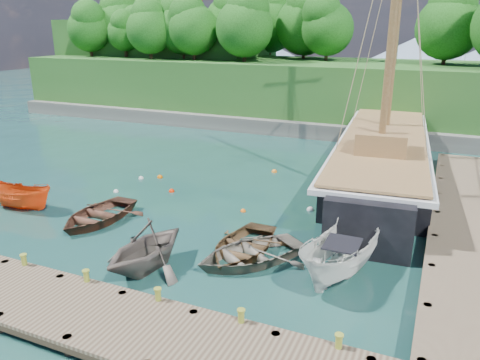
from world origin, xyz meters
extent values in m
plane|color=#153D38|center=(0.00, 0.00, 0.00)|extent=(160.00, 160.00, 0.00)
cube|color=#4E3C2F|center=(2.00, -6.50, 0.54)|extent=(20.00, 3.20, 0.12)
cube|color=black|center=(2.00, -6.50, 0.38)|extent=(20.00, 3.20, 0.20)
cube|color=#4E3C2F|center=(11.50, 7.00, 0.54)|extent=(3.20, 24.00, 0.12)
cube|color=black|center=(11.50, 7.00, 0.38)|extent=(3.20, 24.00, 0.20)
cylinder|color=black|center=(10.20, 18.70, 0.05)|extent=(0.28, 0.28, 1.10)
cylinder|color=olive|center=(-4.00, -5.10, 0.00)|extent=(0.26, 0.26, 0.45)
cylinder|color=olive|center=(-1.00, -5.10, 0.00)|extent=(0.26, 0.26, 0.45)
cylinder|color=olive|center=(2.00, -5.10, 0.00)|extent=(0.26, 0.26, 0.45)
cylinder|color=olive|center=(5.00, -5.10, 0.00)|extent=(0.26, 0.26, 0.45)
imported|color=#533123|center=(-5.22, 0.48, 0.00)|extent=(3.45, 4.73, 0.96)
imported|color=#665B53|center=(-0.24, -2.54, 0.00)|extent=(4.08, 4.56, 2.17)
imported|color=#503921|center=(2.76, 0.17, 0.00)|extent=(3.39, 4.66, 0.95)
imported|color=#6A6357|center=(3.30, -0.37, 0.00)|extent=(5.53, 5.81, 0.98)
imported|color=#DE4A13|center=(-10.08, 0.20, 0.00)|extent=(4.11, 1.77, 1.55)
imported|color=silver|center=(7.00, -0.11, 0.00)|extent=(3.05, 5.65, 2.07)
cube|color=black|center=(6.71, 12.82, 0.85)|extent=(6.49, 16.41, 3.33)
cube|color=black|center=(5.87, 23.10, 0.85)|extent=(3.26, 5.26, 3.00)
cube|color=black|center=(7.45, 3.69, 0.85)|extent=(3.97, 4.41, 3.17)
cube|color=silver|center=(6.71, 12.82, 2.46)|extent=(6.95, 21.44, 0.25)
cube|color=brown|center=(6.71, 12.82, 2.71)|extent=(6.45, 20.94, 0.12)
cube|color=brown|center=(6.99, 9.40, 3.31)|extent=(2.84, 3.20, 1.20)
cylinder|color=brown|center=(5.58, 26.73, 3.91)|extent=(0.80, 6.89, 1.69)
sphere|color=white|center=(-7.14, 4.35, 0.00)|extent=(0.30, 0.30, 0.30)
sphere|color=red|center=(-4.19, 5.71, 0.00)|extent=(0.32, 0.32, 0.32)
sphere|color=orange|center=(0.90, 4.56, 0.00)|extent=(0.28, 0.28, 0.28)
sphere|color=white|center=(4.07, 6.16, 0.00)|extent=(0.37, 0.37, 0.37)
sphere|color=#D65D00|center=(-6.29, 7.71, 0.00)|extent=(0.36, 0.36, 0.36)
sphere|color=orange|center=(0.02, 11.81, 0.00)|extent=(0.36, 0.36, 0.36)
sphere|color=silver|center=(-7.28, 7.05, 0.00)|extent=(0.32, 0.32, 0.32)
sphere|color=#F35D0D|center=(1.83, 2.13, 0.00)|extent=(0.28, 0.28, 0.28)
cube|color=#474744|center=(-8.00, 24.00, 0.60)|extent=(50.00, 4.00, 1.40)
cube|color=#1D4D19|center=(-8.00, 30.00, 3.00)|extent=(50.00, 14.00, 6.00)
cube|color=#1D4D19|center=(-22.00, 34.00, 5.00)|extent=(24.00, 12.00, 10.00)
cylinder|color=#382616|center=(-16.10, 28.11, 6.70)|extent=(0.36, 0.36, 1.40)
sphere|color=#164010|center=(-16.10, 28.11, 9.10)|extent=(5.42, 5.42, 5.42)
cylinder|color=#382616|center=(-14.18, 26.81, 6.70)|extent=(0.36, 0.36, 1.40)
sphere|color=#164010|center=(-14.18, 26.81, 8.96)|extent=(5.02, 5.02, 5.02)
cylinder|color=#382616|center=(-27.79, 27.27, 6.70)|extent=(0.36, 0.36, 1.40)
sphere|color=#164010|center=(-27.79, 27.27, 8.88)|extent=(4.79, 4.79, 4.79)
cylinder|color=#382616|center=(-20.73, 34.78, 6.70)|extent=(0.36, 0.36, 1.40)
sphere|color=#164010|center=(-20.73, 34.78, 9.39)|extent=(6.25, 6.25, 6.25)
cylinder|color=#382616|center=(-25.58, 30.32, 6.70)|extent=(0.36, 0.36, 1.40)
sphere|color=#164010|center=(-25.58, 30.32, 9.26)|extent=(5.89, 5.89, 5.89)
cylinder|color=#382616|center=(-1.61, 31.21, 6.70)|extent=(0.36, 0.36, 1.40)
sphere|color=#164010|center=(-1.61, 31.21, 9.00)|extent=(5.13, 5.13, 5.13)
cylinder|color=#382616|center=(-21.53, 35.53, 6.70)|extent=(0.36, 0.36, 1.40)
sphere|color=#164010|center=(-21.53, 35.53, 8.88)|extent=(4.80, 4.80, 4.80)
cylinder|color=#382616|center=(-10.15, 30.20, 6.70)|extent=(0.36, 0.36, 1.40)
sphere|color=#164010|center=(-10.15, 30.20, 9.24)|extent=(5.82, 5.82, 5.82)
cylinder|color=#382616|center=(-4.58, 33.35, 6.70)|extent=(0.36, 0.36, 1.40)
sphere|color=#164010|center=(-4.58, 33.35, 9.32)|extent=(6.05, 6.05, 6.05)
cylinder|color=#382616|center=(-8.51, 26.55, 6.70)|extent=(0.36, 0.36, 1.40)
sphere|color=#164010|center=(-8.51, 26.55, 9.11)|extent=(5.47, 5.47, 5.47)
cylinder|color=#382616|center=(9.27, 30.39, 6.70)|extent=(0.36, 0.36, 1.40)
sphere|color=#164010|center=(9.27, 30.39, 9.14)|extent=(5.55, 5.55, 5.55)
cylinder|color=#382616|center=(-10.01, 37.76, 6.70)|extent=(0.36, 0.36, 1.40)
sphere|color=#164010|center=(-10.01, 37.76, 9.39)|extent=(6.25, 6.25, 6.25)
cylinder|color=#382616|center=(-28.21, 35.82, 6.70)|extent=(0.36, 0.36, 1.40)
sphere|color=#164010|center=(-28.21, 35.82, 9.09)|extent=(5.41, 5.41, 5.41)
cylinder|color=#382616|center=(-17.91, 31.40, 6.70)|extent=(0.36, 0.36, 1.40)
sphere|color=#164010|center=(-17.91, 31.40, 9.12)|extent=(5.47, 5.47, 5.47)
cylinder|color=#382616|center=(-23.27, 27.64, 6.70)|extent=(0.36, 0.36, 1.40)
sphere|color=#164010|center=(-23.27, 27.64, 8.52)|extent=(3.77, 3.77, 3.77)
cylinder|color=#382616|center=(-19.61, 31.47, 6.70)|extent=(0.36, 0.36, 1.40)
sphere|color=#164010|center=(-19.61, 31.47, 9.31)|extent=(6.04, 6.04, 6.04)
cylinder|color=#382616|center=(-5.73, 38.37, 6.70)|extent=(0.36, 0.36, 1.40)
sphere|color=#164010|center=(-5.73, 38.37, 9.26)|extent=(5.89, 5.89, 5.89)
cylinder|color=#382616|center=(-11.90, 31.02, 6.70)|extent=(0.36, 0.36, 1.40)
sphere|color=#164010|center=(-11.90, 31.02, 9.33)|extent=(6.08, 6.08, 6.08)
cylinder|color=#382616|center=(-22.89, 29.25, 6.70)|extent=(0.36, 0.36, 1.40)
sphere|color=#164010|center=(-22.89, 29.25, 8.69)|extent=(4.25, 4.25, 4.25)
cylinder|color=#382616|center=(-18.91, 26.06, 6.70)|extent=(0.36, 0.36, 1.40)
sphere|color=#164010|center=(-18.91, 26.06, 8.87)|extent=(4.77, 4.77, 4.77)
cube|color=silver|center=(-20.00, 33.00, 10.50)|extent=(4.00, 5.00, 3.00)
cone|color=#728CA5|center=(5.00, 70.00, 4.00)|extent=(32.00, 32.00, 8.00)
cone|color=#728CA5|center=(-30.00, 70.00, 5.00)|extent=(40.00, 40.00, 10.00)
camera|label=1|loc=(9.91, -16.34, 9.22)|focal=35.00mm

